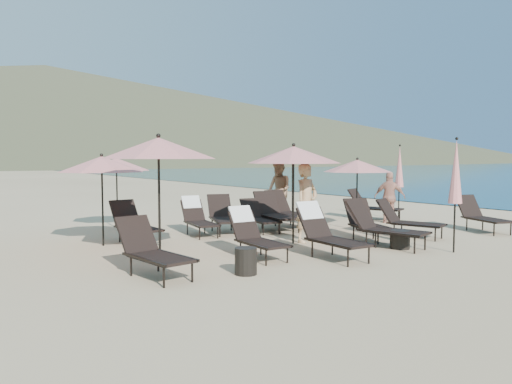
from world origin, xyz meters
TOP-DOWN VIEW (x-y plane):
  - ground at (0.00, 0.00)m, footprint 800.00×800.00m
  - volcanic_headland at (71.37, 302.62)m, footprint 690.00×690.00m
  - lounger_0 at (-5.33, 0.39)m, footprint 0.85×1.77m
  - lounger_1 at (-2.95, 0.73)m, footprint 0.70×1.65m
  - lounger_2 at (-1.74, -0.15)m, footprint 0.75×1.80m
  - lounger_3 at (0.08, -0.06)m, footprint 1.12×1.93m
  - lounger_4 at (1.73, 0.56)m, footprint 1.11×1.78m
  - lounger_5 at (4.19, 0.01)m, footprint 1.17×1.80m
  - lounger_6 at (-4.29, 3.83)m, footprint 0.74×1.74m
  - lounger_7 at (-2.46, 4.02)m, footprint 0.83×1.67m
  - lounger_8 at (-0.79, 3.58)m, footprint 0.80×1.58m
  - lounger_9 at (-0.20, 3.61)m, footprint 1.04×1.92m
  - lounger_10 at (0.47, 3.84)m, footprint 0.76×1.84m
  - lounger_11 at (3.80, 3.56)m, footprint 1.20×1.84m
  - lounger_12 at (0.41, 0.68)m, footprint 1.20×1.85m
  - lounger_13 at (-1.68, 4.01)m, footprint 1.20×1.85m
  - umbrella_open_0 at (-4.63, 1.64)m, footprint 2.34×2.34m
  - umbrella_open_1 at (-1.27, 1.52)m, footprint 2.21×2.21m
  - umbrella_open_2 at (1.59, 2.20)m, footprint 1.89×1.89m
  - umbrella_open_3 at (-3.86, 6.18)m, footprint 1.94×1.94m
  - umbrella_open_4 at (1.74, 5.22)m, footprint 2.21×2.21m
  - umbrella_open_5 at (-5.05, 3.81)m, footprint 1.98×1.98m
  - umbrella_closed_0 at (0.84, -1.34)m, footprint 0.29×0.29m
  - umbrella_closed_1 at (4.60, 3.15)m, footprint 0.29×0.29m
  - side_table_0 at (-3.94, -0.43)m, footprint 0.39×0.39m
  - side_table_1 at (0.26, -0.37)m, footprint 0.44×0.44m
  - beachgoer_a at (-0.88, 1.50)m, footprint 0.77×0.58m
  - beachgoer_b at (1.60, 5.76)m, footprint 0.78×0.97m
  - beachgoer_c at (3.56, 2.66)m, footprint 0.87×0.99m

SIDE VIEW (x-z plane):
  - ground at x=0.00m, z-range 0.00..0.00m
  - side_table_1 at x=0.26m, z-range 0.00..0.41m
  - side_table_0 at x=-3.94m, z-range 0.00..0.47m
  - lounger_8 at x=-0.79m, z-range -0.03..0.84m
  - lounger_4 at x=1.73m, z-range -0.03..0.93m
  - lounger_5 at x=4.19m, z-range -0.03..0.94m
  - lounger_6 at x=-4.29m, z-range -0.03..0.95m
  - lounger_0 at x=-5.33m, z-range -0.03..0.95m
  - lounger_11 at x=3.80m, z-range -0.03..0.96m
  - lounger_13 at x=-1.68m, z-range -0.03..0.96m
  - lounger_12 at x=0.41m, z-range -0.03..0.96m
  - lounger_7 at x=-2.46m, z-range -0.02..0.97m
  - lounger_1 at x=-2.95m, z-range -0.02..0.98m
  - lounger_10 at x=0.47m, z-range -0.03..1.01m
  - lounger_3 at x=0.08m, z-range -0.03..1.01m
  - lounger_9 at x=-0.20m, z-range -0.03..1.01m
  - lounger_2 at x=-1.74m, z-range -0.02..1.08m
  - beachgoer_c at x=3.56m, z-range 0.00..1.60m
  - beachgoer_a at x=-0.88m, z-range 0.00..1.90m
  - beachgoer_b at x=1.60m, z-range 0.00..1.90m
  - umbrella_closed_1 at x=4.60m, z-range 0.48..2.95m
  - umbrella_closed_0 at x=0.84m, z-range 0.48..2.96m
  - umbrella_open_2 at x=1.59m, z-range 0.78..2.82m
  - umbrella_open_3 at x=-3.86m, z-range 0.80..2.89m
  - umbrella_open_5 at x=-5.05m, z-range 0.82..2.95m
  - umbrella_open_1 at x=-1.27m, z-range 0.91..3.29m
  - umbrella_open_4 at x=1.74m, z-range 0.91..3.29m
  - umbrella_open_0 at x=-4.63m, z-range 0.97..3.48m
  - volcanic_headland at x=71.37m, z-range -1.01..53.99m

